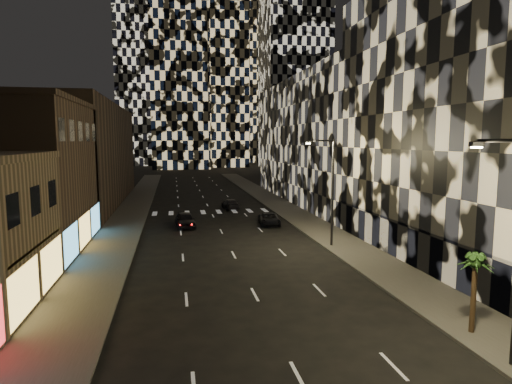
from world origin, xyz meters
name	(u,v)px	position (x,y,z in m)	size (l,w,h in m)	color
sidewalk_left	(130,214)	(-10.00, 50.00, 0.07)	(4.00, 120.00, 0.15)	#47443F
sidewalk_right	(287,209)	(10.00, 50.00, 0.07)	(4.00, 120.00, 0.15)	#47443F
curb_left	(147,213)	(-7.90, 50.00, 0.07)	(0.20, 120.00, 0.15)	#4C4C47
curb_right	(271,209)	(7.90, 50.00, 0.07)	(0.20, 120.00, 0.15)	#4C4C47
retail_brown	(17,179)	(-17.00, 33.50, 6.00)	(10.00, 15.00, 12.00)	#4F3C2C
retail_filler_left	(84,155)	(-17.00, 60.00, 7.00)	(10.00, 40.00, 14.00)	#4F3C2C
midrise_right	(505,115)	(20.00, 24.50, 11.00)	(16.00, 25.00, 22.00)	#232326
midrise_base	(406,243)	(12.30, 24.50, 1.50)	(0.60, 25.00, 3.00)	#383838
midrise_filler_right	(340,141)	(20.00, 57.00, 9.00)	(16.00, 40.00, 18.00)	#232326
tower_right_mid	(295,13)	(35.00, 135.00, 50.00)	(20.00, 20.00, 100.00)	black
tower_left_back	(149,1)	(-12.00, 165.00, 60.00)	(24.00, 24.00, 120.00)	black
tower_center_low	(178,19)	(-2.00, 140.00, 47.50)	(18.00, 18.00, 95.00)	black
streetlight_far	(330,185)	(8.35, 30.00, 5.35)	(2.55, 0.25, 9.00)	black
car_dark_midlane	(185,220)	(-3.47, 40.84, 0.77)	(1.83, 4.55, 1.55)	black
car_dark_oncoming	(230,204)	(2.78, 52.00, 0.66)	(1.84, 4.52, 1.31)	black
car_dark_rightlane	(269,219)	(5.47, 40.28, 0.63)	(2.08, 4.50, 1.25)	black
palm_tree	(475,267)	(9.00, 12.90, 3.27)	(1.92, 1.92, 3.78)	#47331E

